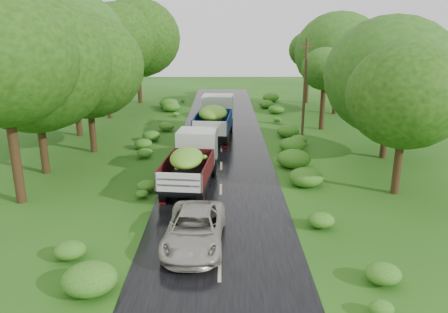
{
  "coord_description": "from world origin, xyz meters",
  "views": [
    {
      "loc": [
        0.14,
        -13.82,
        8.49
      ],
      "look_at": [
        0.17,
        8.47,
        1.7
      ],
      "focal_mm": 35.0,
      "sensor_mm": 36.0,
      "label": 1
    }
  ],
  "objects_px": {
    "truck_near": "(191,159)",
    "car": "(195,229)",
    "utility_pole": "(305,89)",
    "truck_far": "(215,116)"
  },
  "relations": [
    {
      "from": "truck_far",
      "to": "utility_pole",
      "type": "height_order",
      "value": "utility_pole"
    },
    {
      "from": "truck_near",
      "to": "truck_far",
      "type": "relative_size",
      "value": 0.9
    },
    {
      "from": "truck_near",
      "to": "utility_pole",
      "type": "bearing_deg",
      "value": 58.48
    },
    {
      "from": "truck_far",
      "to": "car",
      "type": "relative_size",
      "value": 1.47
    },
    {
      "from": "utility_pole",
      "to": "truck_near",
      "type": "bearing_deg",
      "value": -141.87
    },
    {
      "from": "truck_near",
      "to": "car",
      "type": "bearing_deg",
      "value": -78.79
    },
    {
      "from": "truck_near",
      "to": "truck_far",
      "type": "distance_m",
      "value": 10.73
    },
    {
      "from": "truck_near",
      "to": "car",
      "type": "xyz_separation_m",
      "value": [
        0.58,
        -6.8,
        -0.79
      ]
    },
    {
      "from": "truck_far",
      "to": "utility_pole",
      "type": "relative_size",
      "value": 0.96
    },
    {
      "from": "truck_near",
      "to": "utility_pole",
      "type": "height_order",
      "value": "utility_pole"
    }
  ]
}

